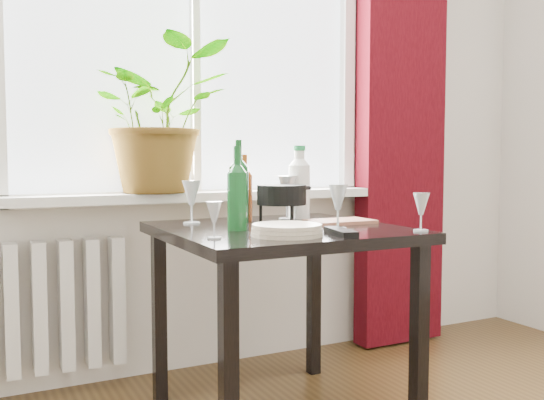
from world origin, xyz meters
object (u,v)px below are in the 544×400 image
potted_plant (160,117)px  wineglass_front_right (338,206)px  plate_stack (287,230)px  radiator (25,309)px  wine_bottle_left (237,188)px  fondue_pot (282,204)px  wineglass_back_left (192,202)px  table (280,251)px  bottle_amber (244,187)px  cleaning_bottle (299,181)px  wineglass_back_center (287,197)px  tv_remote (341,232)px  wine_bottle_right (239,181)px  wineglass_far_right (421,212)px  wineglass_front_left (214,220)px

potted_plant → wineglass_front_right: bearing=-59.7°
plate_stack → radiator: bearing=130.5°
wine_bottle_left → fondue_pot: size_ratio=1.35×
radiator → potted_plant: 0.98m
potted_plant → fondue_pot: (0.35, -0.48, -0.36)m
wineglass_back_left → wine_bottle_left: bearing=-74.9°
table → potted_plant: bearing=115.9°
radiator → bottle_amber: 1.03m
cleaning_bottle → wineglass_back_center: (-0.07, -0.02, -0.07)m
tv_remote → plate_stack: bearing=173.0°
wine_bottle_right → wineglass_back_left: size_ratio=1.92×
wineglass_front_right → potted_plant: bearing=120.3°
wineglass_front_right → tv_remote: (-0.08, -0.14, -0.07)m
fondue_pot → wine_bottle_right: bearing=155.9°
cleaning_bottle → wineglass_front_right: size_ratio=1.91×
radiator → wineglass_front_right: bearing=-38.3°
cleaning_bottle → wineglass_far_right: size_ratio=2.30×
wine_bottle_right → wineglass_back_left: (-0.18, 0.05, -0.08)m
table → wineglass_front_right: bearing=-46.6°
wineglass_far_right → tv_remote: (-0.31, 0.05, -0.06)m
radiator → wineglass_back_left: size_ratio=4.58×
table → fondue_pot: bearing=60.3°
wine_bottle_right → cleaning_bottle: wine_bottle_right is taller
wine_bottle_left → fondue_pot: (0.25, 0.14, -0.08)m
wineglass_back_left → tv_remote: (0.33, -0.56, -0.08)m
wineglass_back_center → wine_bottle_right: bearing=-176.5°
radiator → plate_stack: (0.75, -0.87, 0.38)m
table → tv_remote: bearing=-76.7°
wineglass_back_left → fondue_pot: bearing=-23.0°
wine_bottle_right → wineglass_far_right: bearing=-50.9°
wineglass_front_left → cleaning_bottle: bearing=38.4°
wine_bottle_right → plate_stack: 0.48m
wineglass_back_left → wineglass_front_right: bearing=-45.2°
wineglass_back_center → fondue_pot: (-0.08, -0.11, -0.02)m
wineglass_back_center → tv_remote: bearing=-98.4°
table → wineglass_back_center: wineglass_back_center is taller
potted_plant → plate_stack: size_ratio=2.75×
wineglass_back_center → fondue_pot: bearing=-127.7°
wineglass_front_left → radiator: bearing=121.2°
wine_bottle_left → wine_bottle_right: size_ratio=0.91×
wineglass_front_right → wineglass_back_center: 0.38m
bottle_amber → cleaning_bottle: (0.24, -0.04, 0.02)m
table → plate_stack: size_ratio=3.53×
potted_plant → wineglass_front_right: potted_plant is taller
table → plate_stack: (-0.10, -0.24, 0.11)m
tv_remote → wineglass_front_right: bearing=72.0°
wineglass_front_right → wineglass_back_left: 0.59m
bottle_amber → wineglass_far_right: bearing=-57.3°
bottle_amber → plate_stack: (-0.08, -0.52, -0.12)m
wineglass_back_center → wineglass_back_left: size_ratio=1.09×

